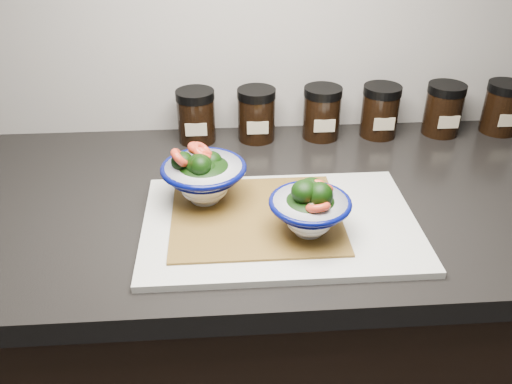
{
  "coord_description": "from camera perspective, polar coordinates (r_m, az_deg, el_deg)",
  "views": [
    {
      "loc": [
        -0.2,
        0.62,
        1.42
      ],
      "look_at": [
        -0.15,
        1.36,
        0.96
      ],
      "focal_mm": 38.0,
      "sensor_mm": 36.0,
      "label": 1
    }
  ],
  "objects": [
    {
      "name": "spice_jar_f",
      "position": [
        1.32,
        24.52,
        8.1
      ],
      "size": [
        0.08,
        0.08,
        0.11
      ],
      "color": "black",
      "rests_on": "countertop"
    },
    {
      "name": "bamboo_mat",
      "position": [
        0.9,
        0.0,
        -2.5
      ],
      "size": [
        0.28,
        0.24,
        0.0
      ],
      "primitive_type": "cube",
      "color": "olive",
      "rests_on": "cutting_board"
    },
    {
      "name": "cabinet",
      "position": [
        1.31,
        6.48,
        -17.99
      ],
      "size": [
        3.43,
        0.58,
        0.86
      ],
      "primitive_type": "cube",
      "color": "black",
      "rests_on": "ground"
    },
    {
      "name": "cutting_board",
      "position": [
        0.9,
        2.53,
        -3.31
      ],
      "size": [
        0.45,
        0.3,
        0.01
      ],
      "primitive_type": "cube",
      "color": "beige",
      "rests_on": "countertop"
    },
    {
      "name": "spice_jar_c",
      "position": [
        1.19,
        6.94,
        8.31
      ],
      "size": [
        0.08,
        0.08,
        0.11
      ],
      "color": "black",
      "rests_on": "countertop"
    },
    {
      "name": "countertop",
      "position": [
        1.01,
        7.97,
        -1.07
      ],
      "size": [
        3.5,
        0.6,
        0.04
      ],
      "primitive_type": "cube",
      "color": "black",
      "rests_on": "cabinet"
    },
    {
      "name": "spice_jar_d",
      "position": [
        1.22,
        12.93,
        8.32
      ],
      "size": [
        0.08,
        0.08,
        0.11
      ],
      "color": "black",
      "rests_on": "countertop"
    },
    {
      "name": "bowl_left",
      "position": [
        0.92,
        -5.57,
        1.73
      ],
      "size": [
        0.15,
        0.15,
        0.11
      ],
      "rotation": [
        0.0,
        0.0,
        -0.01
      ],
      "color": "white",
      "rests_on": "bamboo_mat"
    },
    {
      "name": "spice_jar_a",
      "position": [
        1.17,
        -6.32,
        7.96
      ],
      "size": [
        0.08,
        0.08,
        0.11
      ],
      "color": "black",
      "rests_on": "countertop"
    },
    {
      "name": "spice_jar_b",
      "position": [
        1.17,
        0.04,
        8.18
      ],
      "size": [
        0.08,
        0.08,
        0.11
      ],
      "color": "black",
      "rests_on": "countertop"
    },
    {
      "name": "spice_jar_e",
      "position": [
        1.26,
        19.13,
        8.24
      ],
      "size": [
        0.08,
        0.08,
        0.11
      ],
      "color": "black",
      "rests_on": "countertop"
    },
    {
      "name": "bowl_right",
      "position": [
        0.84,
        5.72,
        -1.82
      ],
      "size": [
        0.13,
        0.13,
        0.09
      ],
      "rotation": [
        0.0,
        0.0,
        0.11
      ],
      "color": "white",
      "rests_on": "bamboo_mat"
    }
  ]
}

